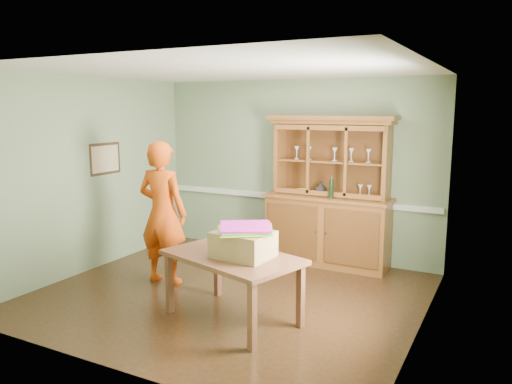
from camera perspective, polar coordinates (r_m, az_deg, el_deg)
The scene contains 14 objects.
floor at distance 6.29m, azimuth -3.10°, elevation -11.63°, with size 4.50×4.50×0.00m, color #412815.
ceiling at distance 5.88m, azimuth -3.34°, elevation 13.74°, with size 4.50×4.50×0.00m, color white.
wall_back at distance 7.70m, azimuth 4.43°, elevation 2.68°, with size 4.50×4.50×0.00m, color gray.
wall_left at distance 7.34m, azimuth -18.50°, elevation 1.86°, with size 4.00×4.00×0.00m, color gray.
wall_right at distance 5.17m, azimuth 18.74°, elevation -1.22°, with size 4.00×4.00×0.00m, color gray.
wall_front at distance 4.37m, azimuth -16.80°, elevation -3.03°, with size 4.50×4.50×0.00m, color gray.
chair_rail at distance 7.75m, azimuth 4.32°, elevation -0.65°, with size 4.41×0.05×0.08m, color silver.
framed_map at distance 7.51m, azimuth -16.82°, elevation 3.65°, with size 0.03×0.60×0.46m.
window_panel at distance 4.85m, azimuth 18.03°, elevation -0.05°, with size 0.03×0.96×1.36m.
china_hutch at distance 7.34m, azimuth 8.28°, elevation -2.40°, with size 1.84×0.61×2.17m.
dining_table at distance 5.39m, azimuth -2.71°, elevation -8.07°, with size 1.64×1.25×0.73m.
cardboard_box at distance 5.25m, azimuth -1.49°, elevation -6.00°, with size 0.58×0.47×0.27m, color #93774C.
kite_stack at distance 5.22m, azimuth -1.23°, elevation -4.19°, with size 0.71×0.71×0.06m.
person at distance 6.56m, azimuth -10.63°, elevation -2.36°, with size 0.68×0.45×1.87m, color #DC4B0D.
Camera 1 is at (3.01, -5.03, 2.27)m, focal length 35.00 mm.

